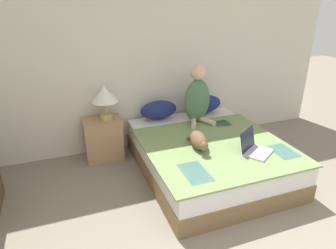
{
  "coord_description": "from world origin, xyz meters",
  "views": [
    {
      "loc": [
        -1.23,
        -0.41,
        2.03
      ],
      "look_at": [
        -0.24,
        2.26,
        0.8
      ],
      "focal_mm": 32.0,
      "sensor_mm": 36.0,
      "label": 1
    }
  ],
  "objects_px": {
    "bed": "(208,155)",
    "cat_tabby": "(199,141)",
    "pillow_far": "(204,104)",
    "nightstand": "(103,139)",
    "pillow_near": "(159,110)",
    "table_lamp": "(105,96)",
    "laptop_open": "(255,148)",
    "person_sitting": "(197,97)"
  },
  "relations": [
    {
      "from": "cat_tabby",
      "to": "nightstand",
      "type": "xyz_separation_m",
      "value": [
        -0.93,
        0.95,
        -0.26
      ]
    },
    {
      "from": "nightstand",
      "to": "table_lamp",
      "type": "bearing_deg",
      "value": 0.88
    },
    {
      "from": "cat_tabby",
      "to": "nightstand",
      "type": "height_order",
      "value": "cat_tabby"
    },
    {
      "from": "nightstand",
      "to": "bed",
      "type": "bearing_deg",
      "value": -34.72
    },
    {
      "from": "person_sitting",
      "to": "pillow_near",
      "type": "bearing_deg",
      "value": 148.52
    },
    {
      "from": "cat_tabby",
      "to": "pillow_far",
      "type": "bearing_deg",
      "value": 159.76
    },
    {
      "from": "cat_tabby",
      "to": "table_lamp",
      "type": "xyz_separation_m",
      "value": [
        -0.87,
        0.95,
        0.33
      ]
    },
    {
      "from": "laptop_open",
      "to": "person_sitting",
      "type": "bearing_deg",
      "value": 69.11
    },
    {
      "from": "pillow_near",
      "to": "table_lamp",
      "type": "bearing_deg",
      "value": -177.72
    },
    {
      "from": "bed",
      "to": "table_lamp",
      "type": "relative_size",
      "value": 4.35
    },
    {
      "from": "laptop_open",
      "to": "table_lamp",
      "type": "height_order",
      "value": "table_lamp"
    },
    {
      "from": "pillow_near",
      "to": "nightstand",
      "type": "xyz_separation_m",
      "value": [
        -0.79,
        -0.03,
        -0.3
      ]
    },
    {
      "from": "pillow_near",
      "to": "nightstand",
      "type": "distance_m",
      "value": 0.85
    },
    {
      "from": "pillow_far",
      "to": "nightstand",
      "type": "bearing_deg",
      "value": -178.85
    },
    {
      "from": "bed",
      "to": "pillow_near",
      "type": "bearing_deg",
      "value": 113.14
    },
    {
      "from": "pillow_far",
      "to": "table_lamp",
      "type": "xyz_separation_m",
      "value": [
        -1.43,
        -0.03,
        0.29
      ]
    },
    {
      "from": "pillow_near",
      "to": "table_lamp",
      "type": "xyz_separation_m",
      "value": [
        -0.73,
        -0.03,
        0.29
      ]
    },
    {
      "from": "pillow_near",
      "to": "cat_tabby",
      "type": "bearing_deg",
      "value": -81.88
    },
    {
      "from": "pillow_far",
      "to": "person_sitting",
      "type": "distance_m",
      "value": 0.43
    },
    {
      "from": "laptop_open",
      "to": "table_lamp",
      "type": "distance_m",
      "value": 1.91
    },
    {
      "from": "bed",
      "to": "cat_tabby",
      "type": "xyz_separation_m",
      "value": [
        -0.21,
        -0.16,
        0.32
      ]
    },
    {
      "from": "laptop_open",
      "to": "pillow_near",
      "type": "bearing_deg",
      "value": 84.37
    },
    {
      "from": "bed",
      "to": "nightstand",
      "type": "relative_size",
      "value": 3.49
    },
    {
      "from": "nightstand",
      "to": "cat_tabby",
      "type": "bearing_deg",
      "value": -45.64
    },
    {
      "from": "bed",
      "to": "laptop_open",
      "type": "bearing_deg",
      "value": -56.33
    },
    {
      "from": "laptop_open",
      "to": "nightstand",
      "type": "distance_m",
      "value": 1.94
    },
    {
      "from": "bed",
      "to": "table_lamp",
      "type": "height_order",
      "value": "table_lamp"
    },
    {
      "from": "pillow_far",
      "to": "bed",
      "type": "bearing_deg",
      "value": -113.13
    },
    {
      "from": "pillow_near",
      "to": "laptop_open",
      "type": "distance_m",
      "value": 1.45
    },
    {
      "from": "table_lamp",
      "to": "cat_tabby",
      "type": "bearing_deg",
      "value": -47.74
    },
    {
      "from": "nightstand",
      "to": "table_lamp",
      "type": "relative_size",
      "value": 1.25
    },
    {
      "from": "bed",
      "to": "table_lamp",
      "type": "xyz_separation_m",
      "value": [
        -1.08,
        0.79,
        0.65
      ]
    },
    {
      "from": "bed",
      "to": "person_sitting",
      "type": "distance_m",
      "value": 0.8
    },
    {
      "from": "bed",
      "to": "cat_tabby",
      "type": "bearing_deg",
      "value": -142.69
    },
    {
      "from": "bed",
      "to": "pillow_far",
      "type": "height_order",
      "value": "pillow_far"
    },
    {
      "from": "nightstand",
      "to": "pillow_far",
      "type": "bearing_deg",
      "value": 1.15
    },
    {
      "from": "person_sitting",
      "to": "table_lamp",
      "type": "bearing_deg",
      "value": 168.16
    },
    {
      "from": "pillow_near",
      "to": "laptop_open",
      "type": "relative_size",
      "value": 1.22
    },
    {
      "from": "nightstand",
      "to": "table_lamp",
      "type": "xyz_separation_m",
      "value": [
        0.07,
        0.0,
        0.59
      ]
    },
    {
      "from": "pillow_near",
      "to": "nightstand",
      "type": "bearing_deg",
      "value": -177.83
    },
    {
      "from": "cat_tabby",
      "to": "table_lamp",
      "type": "relative_size",
      "value": 1.17
    },
    {
      "from": "person_sitting",
      "to": "cat_tabby",
      "type": "distance_m",
      "value": 0.81
    }
  ]
}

